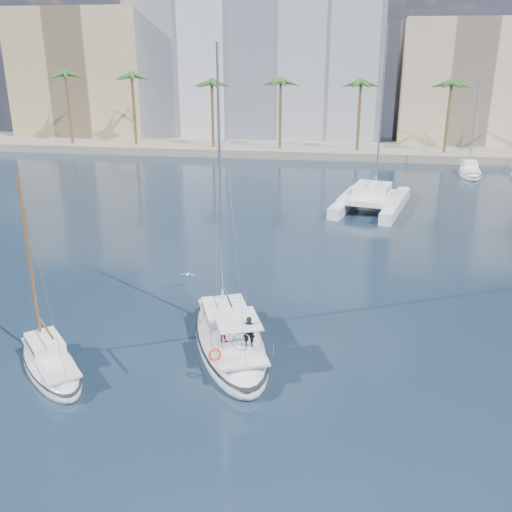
# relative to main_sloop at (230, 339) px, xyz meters

# --- Properties ---
(ground) EXTENTS (160.00, 160.00, 0.00)m
(ground) POSITION_rel_main_sloop_xyz_m (1.69, 2.94, -0.51)
(ground) COLOR black
(ground) RESTS_ON ground
(quay) EXTENTS (120.00, 14.00, 1.20)m
(quay) POSITION_rel_main_sloop_xyz_m (1.69, 63.94, 0.09)
(quay) COLOR gray
(quay) RESTS_ON ground
(building_modern) EXTENTS (42.00, 16.00, 28.00)m
(building_modern) POSITION_rel_main_sloop_xyz_m (-10.31, 75.94, 13.49)
(building_modern) COLOR silver
(building_modern) RESTS_ON ground
(building_tan_left) EXTENTS (22.00, 14.00, 22.00)m
(building_tan_left) POSITION_rel_main_sloop_xyz_m (-40.31, 71.94, 10.49)
(building_tan_left) COLOR tan
(building_tan_left) RESTS_ON ground
(building_beige) EXTENTS (20.00, 14.00, 20.00)m
(building_beige) POSITION_rel_main_sloop_xyz_m (23.69, 72.94, 9.49)
(building_beige) COLOR beige
(building_beige) RESTS_ON ground
(palm_left) EXTENTS (3.60, 3.60, 12.30)m
(palm_left) POSITION_rel_main_sloop_xyz_m (-32.31, 59.94, 9.77)
(palm_left) COLOR brown
(palm_left) RESTS_ON ground
(palm_centre) EXTENTS (3.60, 3.60, 12.30)m
(palm_centre) POSITION_rel_main_sloop_xyz_m (1.69, 59.94, 9.77)
(palm_centre) COLOR brown
(palm_centre) RESTS_ON ground
(main_sloop) EXTENTS (7.27, 11.57, 16.41)m
(main_sloop) POSITION_rel_main_sloop_xyz_m (0.00, 0.00, 0.00)
(main_sloop) COLOR white
(main_sloop) RESTS_ON ground
(small_sloop) EXTENTS (6.54, 6.87, 10.38)m
(small_sloop) POSITION_rel_main_sloop_xyz_m (-8.44, -3.77, -0.12)
(small_sloop) COLOR white
(small_sloop) RESTS_ON ground
(catamaran) EXTENTS (8.65, 13.20, 17.70)m
(catamaran) POSITION_rel_main_sloop_xyz_m (8.46, 30.81, 0.64)
(catamaran) COLOR white
(catamaran) RESTS_ON ground
(seagull) EXTENTS (0.97, 0.42, 0.18)m
(seagull) POSITION_rel_main_sloop_xyz_m (-4.43, 7.55, 0.52)
(seagull) COLOR silver
(seagull) RESTS_ON ground
(moored_yacht_a) EXTENTS (3.37, 9.52, 11.90)m
(moored_yacht_a) POSITION_rel_main_sloop_xyz_m (21.69, 49.94, -0.51)
(moored_yacht_a) COLOR white
(moored_yacht_a) RESTS_ON ground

